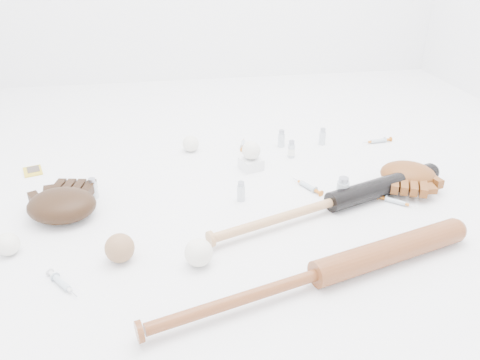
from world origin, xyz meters
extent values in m
plane|color=white|center=(0.00, 0.00, 0.00)|extent=(3.00, 3.00, 0.00)
cube|color=gold|center=(-0.70, 0.35, 0.00)|extent=(0.09, 0.10, 0.00)
cube|color=white|center=(0.12, 0.23, 0.02)|extent=(0.10, 0.10, 0.04)
sphere|color=white|center=(0.12, 0.23, 0.08)|extent=(0.07, 0.07, 0.07)
sphere|color=white|center=(-0.65, -0.18, 0.03)|extent=(0.07, 0.07, 0.07)
sphere|color=white|center=(-0.10, 0.43, 0.03)|extent=(0.07, 0.07, 0.07)
sphere|color=white|center=(-0.13, -0.31, 0.04)|extent=(0.08, 0.08, 0.08)
sphere|color=#8D6544|center=(-0.34, -0.26, 0.04)|extent=(0.08, 0.08, 0.08)
cylinder|color=silver|center=(0.46, 0.41, 0.04)|extent=(0.03, 0.03, 0.07)
cylinder|color=silver|center=(0.28, 0.42, 0.04)|extent=(0.03, 0.03, 0.07)
cylinder|color=silver|center=(0.04, 0.01, 0.03)|extent=(0.03, 0.03, 0.07)
cylinder|color=silver|center=(0.36, -0.07, 0.05)|extent=(0.04, 0.04, 0.10)
cylinder|color=silver|center=(-0.45, 0.11, 0.04)|extent=(0.03, 0.03, 0.07)
cylinder|color=silver|center=(0.29, 0.31, 0.04)|extent=(0.03, 0.03, 0.07)
camera|label=1|loc=(-0.19, -1.33, 0.80)|focal=35.00mm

